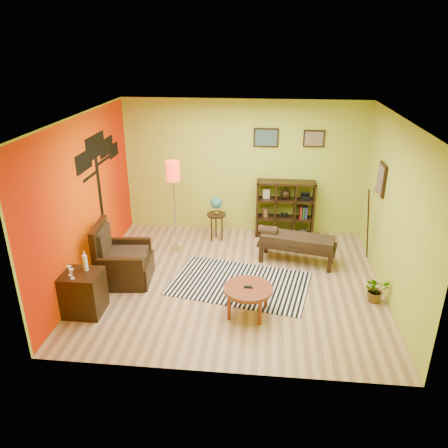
# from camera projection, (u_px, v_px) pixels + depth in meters

# --- Properties ---
(ground) EXTENTS (5.00, 5.00, 0.00)m
(ground) POSITION_uv_depth(u_px,v_px,m) (234.00, 281.00, 7.58)
(ground) COLOR tan
(ground) RESTS_ON ground
(room_shell) EXTENTS (5.04, 4.54, 2.82)m
(room_shell) POSITION_uv_depth(u_px,v_px,m) (229.00, 182.00, 6.89)
(room_shell) COLOR #B6C83B
(room_shell) RESTS_ON ground
(zebra_rug) EXTENTS (2.53, 1.86, 0.01)m
(zebra_rug) POSITION_uv_depth(u_px,v_px,m) (240.00, 283.00, 7.51)
(zebra_rug) COLOR silver
(zebra_rug) RESTS_ON ground
(coffee_table) EXTENTS (0.74, 0.74, 0.48)m
(coffee_table) POSITION_uv_depth(u_px,v_px,m) (248.00, 291.00, 6.56)
(coffee_table) COLOR brown
(coffee_table) RESTS_ON ground
(armchair) EXTENTS (0.95, 0.96, 1.06)m
(armchair) POSITION_uv_depth(u_px,v_px,m) (121.00, 263.00, 7.51)
(armchair) COLOR black
(armchair) RESTS_ON ground
(side_cabinet) EXTENTS (0.58, 0.52, 0.99)m
(side_cabinet) POSITION_uv_depth(u_px,v_px,m) (83.00, 293.00, 6.61)
(side_cabinet) COLOR black
(side_cabinet) RESTS_ON ground
(floor_lamp) EXTENTS (0.27, 0.27, 1.82)m
(floor_lamp) POSITION_uv_depth(u_px,v_px,m) (173.00, 179.00, 8.11)
(floor_lamp) COLOR silver
(floor_lamp) RESTS_ON ground
(globe_table) EXTENTS (0.39, 0.39, 0.94)m
(globe_table) POSITION_uv_depth(u_px,v_px,m) (216.00, 208.00, 8.87)
(globe_table) COLOR black
(globe_table) RESTS_ON ground
(cube_shelf) EXTENTS (1.20, 0.35, 1.20)m
(cube_shelf) POSITION_uv_depth(u_px,v_px,m) (286.00, 209.00, 9.11)
(cube_shelf) COLOR black
(cube_shelf) RESTS_ON ground
(bench) EXTENTS (1.50, 0.80, 0.66)m
(bench) POSITION_uv_depth(u_px,v_px,m) (295.00, 241.00, 8.08)
(bench) COLOR black
(bench) RESTS_ON ground
(potted_plant) EXTENTS (0.44, 0.48, 0.33)m
(potted_plant) POSITION_uv_depth(u_px,v_px,m) (376.00, 292.00, 6.96)
(potted_plant) COLOR #26661E
(potted_plant) RESTS_ON ground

